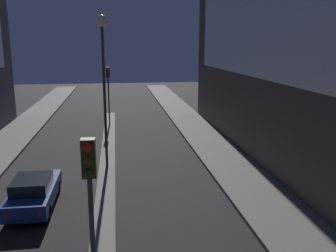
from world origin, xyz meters
TOP-DOWN VIEW (x-y plane):
  - median_strip at (0.00, 18.07)m, footprint 0.94×34.13m
  - traffic_light_near at (0.00, 4.45)m, footprint 0.32×0.42m
  - traffic_light_mid at (0.00, 29.46)m, footprint 0.32×0.42m
  - street_lamp at (0.00, 17.73)m, footprint 0.64×0.64m
  - car_left_lane at (-3.14, 12.72)m, footprint 1.79×4.52m

SIDE VIEW (x-z plane):
  - median_strip at x=0.00m, z-range 0.00..0.14m
  - car_left_lane at x=-3.14m, z-range 0.01..1.53m
  - traffic_light_near at x=0.00m, z-range 1.30..6.40m
  - traffic_light_mid at x=0.00m, z-range 1.30..6.40m
  - street_lamp at x=0.00m, z-range 2.24..10.91m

